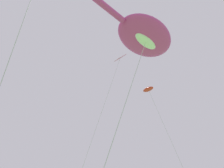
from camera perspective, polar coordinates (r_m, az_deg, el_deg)
big_show_kite at (r=14.40m, az=7.58°, el=11.51°), size 7.46×3.16×13.13m
small_kite_streamer_purple at (r=22.48m, az=1.53°, el=4.92°), size 4.87×2.52×18.87m
small_kite_tiny_distant at (r=20.70m, az=8.92°, el=-1.65°), size 0.65×3.96×14.57m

